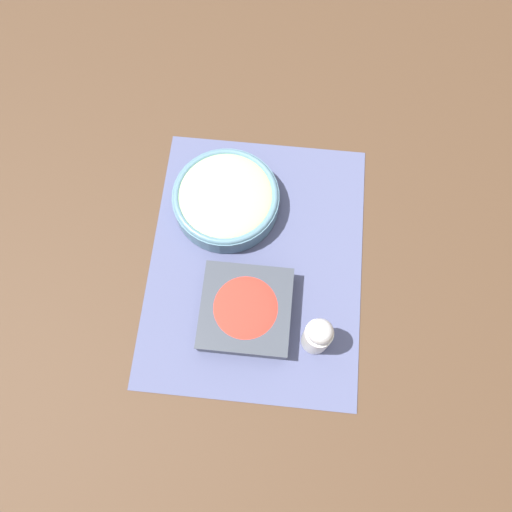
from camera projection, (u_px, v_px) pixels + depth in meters
The scene contains 5 objects.
ground_plane at pixel (256, 262), 0.92m from camera, with size 3.00×3.00×0.00m, color #422D1E.
placemat at pixel (256, 262), 0.92m from camera, with size 0.50×0.39×0.00m.
cucumber_bowl at pixel (226, 198), 0.93m from camera, with size 0.20×0.20×0.06m.
tomato_bowl at pixel (246, 310), 0.86m from camera, with size 0.16×0.16×0.04m.
pepper_shaker at pixel (318, 335), 0.82m from camera, with size 0.05×0.05×0.11m.
Camera 1 is at (0.29, 0.03, 0.87)m, focal length 35.00 mm.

